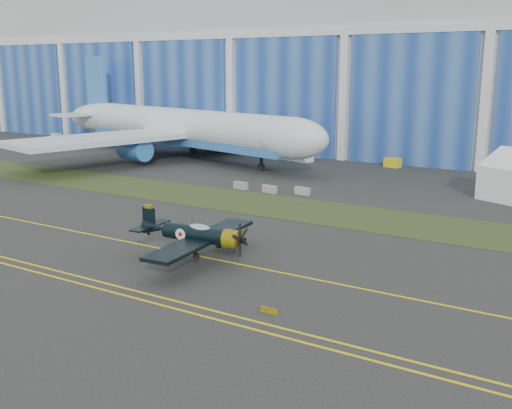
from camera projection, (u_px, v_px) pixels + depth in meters
The scene contains 15 objects.
ground at pixel (137, 224), 58.31m from camera, with size 260.00×260.00×0.00m, color #30312F.
grass_median at pixel (219, 198), 69.93m from camera, with size 260.00×10.00×0.02m, color #475128.
hangar at pixel (392, 68), 114.59m from camera, with size 220.00×45.70×30.00m.
taxiway_centreline at pixel (99, 236), 54.16m from camera, with size 200.00×0.20×0.02m, color yellow.
edge_line_near at pixel (8, 265), 46.27m from camera, with size 80.00×0.20×0.02m, color yellow.
edge_line_far at pixel (19, 261), 47.10m from camera, with size 80.00×0.20×0.02m, color yellow.
guard_board_right at pixel (269, 311), 37.07m from camera, with size 1.20×0.15×0.35m, color yellow.
warbird at pixel (196, 234), 46.63m from camera, with size 11.48×13.47×3.75m.
jetliner at pixel (181, 87), 98.93m from camera, with size 79.26×71.73×23.57m.
shipping_container at pixel (297, 153), 98.30m from camera, with size 5.83×2.33×2.52m, color silver.
tug at pixel (393, 163), 91.87m from camera, with size 2.40×1.50×1.40m, color yellow.
cart at pixel (56, 137), 127.36m from camera, with size 2.16×1.29×1.29m, color silver.
barrier_a at pixel (241, 185), 75.24m from camera, with size 2.00×0.60×0.90m, color gray.
barrier_b at pixel (269, 189), 72.98m from camera, with size 2.00×0.60×0.90m, color gray.
barrier_c at pixel (302, 191), 71.85m from camera, with size 2.00×0.60×0.90m, color #9C9990.
Camera 1 is at (39.50, -41.95, 14.83)m, focal length 42.00 mm.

